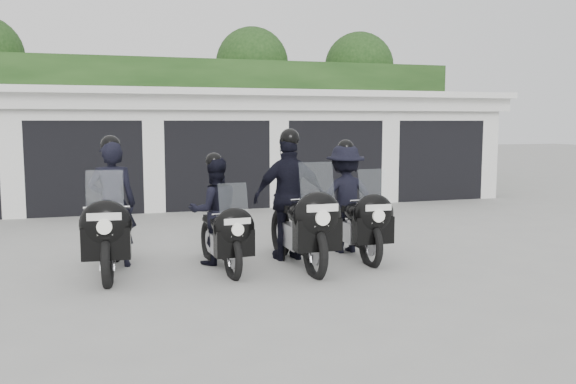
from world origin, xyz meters
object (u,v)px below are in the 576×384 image
object	(u,v)px
police_bike_a	(111,217)
police_bike_b	(218,218)
police_bike_d	(349,204)
police_bike_c	(294,205)

from	to	relation	value
police_bike_a	police_bike_b	size ratio (longest dim) A/B	1.16
police_bike_a	police_bike_d	bearing A→B (deg)	6.94
police_bike_c	police_bike_a	bearing A→B (deg)	174.93
police_bike_c	police_bike_b	bearing A→B (deg)	175.28
police_bike_a	police_bike_b	distance (m)	1.54
police_bike_a	police_bike_c	size ratio (longest dim) A/B	0.95
police_bike_d	police_bike_b	bearing A→B (deg)	-173.84
police_bike_a	police_bike_c	bearing A→B (deg)	1.09
police_bike_b	police_bike_c	bearing A→B (deg)	-8.72
police_bike_d	police_bike_c	bearing A→B (deg)	-163.37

